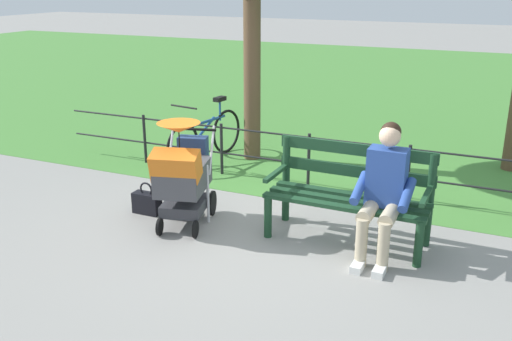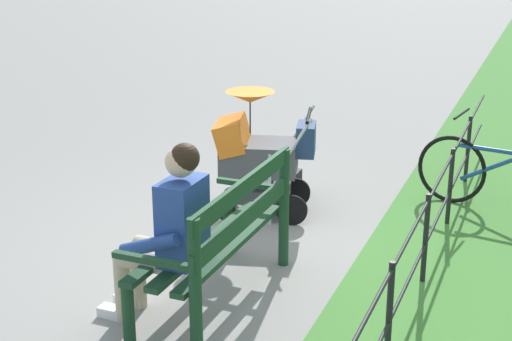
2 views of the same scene
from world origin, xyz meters
name	(u,v)px [view 1 (image 1 of 2)]	position (x,y,z in m)	size (l,w,h in m)	color
ground_plane	(266,228)	(0.00, 0.00, 0.00)	(60.00, 60.00, 0.00)	gray
grass_lawn	(410,88)	(0.00, -8.80, 0.00)	(40.00, 16.00, 0.01)	#478438
park_bench	(350,190)	(-0.86, -0.12, 0.53)	(1.61, 0.62, 0.96)	#193D23
person_on_bench	(384,188)	(-1.23, 0.11, 0.68)	(0.54, 0.74, 1.28)	tan
stroller	(183,173)	(0.82, 0.29, 0.59)	(0.70, 0.98, 1.15)	black
handbag	(147,203)	(1.38, 0.18, 0.13)	(0.32, 0.14, 0.37)	black
park_fence	(330,158)	(-0.27, -1.36, 0.42)	(7.37, 0.04, 0.70)	black
bicycle	(206,136)	(1.70, -1.80, 0.36)	(0.45, 1.64, 0.89)	black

